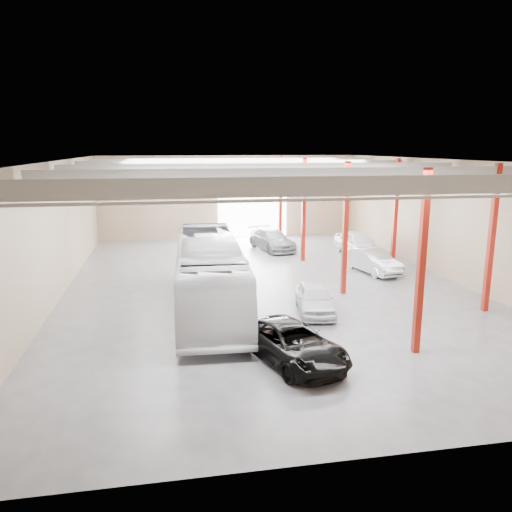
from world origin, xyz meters
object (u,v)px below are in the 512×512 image
object	(u,v)px
car_row_b	(222,258)
car_right_near	(373,261)
car_row_a	(315,298)
coach_bus	(209,274)
car_row_c	(272,240)
black_sedan	(292,343)
car_right_far	(358,243)

from	to	relation	value
car_row_b	car_right_near	distance (m)	9.50
car_row_a	car_right_near	bearing A→B (deg)	58.76
coach_bus	car_row_c	bearing A→B (deg)	68.87
coach_bus	car_row_c	distance (m)	14.89
car_right_near	black_sedan	bearing A→B (deg)	-136.30
black_sedan	car_row_c	world-z (taller)	car_row_c
car_row_a	car_right_near	world-z (taller)	car_right_near
car_right_near	car_right_far	size ratio (longest dim) A/B	0.90
car_row_c	car_right_far	bearing A→B (deg)	-39.98
black_sedan	car_row_c	xyz separation A→B (m)	(3.59, 20.14, 0.06)
car_row_a	car_right_far	xyz separation A→B (m)	(6.93, 11.99, 0.16)
coach_bus	car_right_near	world-z (taller)	coach_bus
coach_bus	car_row_a	distance (m)	5.16
black_sedan	car_row_b	bearing A→B (deg)	74.58
coach_bus	car_row_b	size ratio (longest dim) A/B	2.74
car_row_a	car_right_near	size ratio (longest dim) A/B	0.90
black_sedan	car_row_c	size ratio (longest dim) A/B	0.96
coach_bus	black_sedan	world-z (taller)	coach_bus
coach_bus	black_sedan	bearing A→B (deg)	-67.13
car_row_a	car_row_c	world-z (taller)	car_row_c
black_sedan	car_right_far	distance (m)	19.59
car_row_c	car_right_far	size ratio (longest dim) A/B	1.05
car_row_a	car_row_c	distance (m)	14.98
car_row_c	car_right_far	xyz separation A→B (m)	(5.80, -2.95, 0.09)
black_sedan	car_right_near	world-z (taller)	car_right_near
coach_bus	car_right_near	distance (m)	12.05
car_row_b	car_right_near	size ratio (longest dim) A/B	1.02
car_row_a	car_row_b	xyz separation A→B (m)	(-3.37, 9.16, 0.06)
black_sedan	car_row_b	xyz separation A→B (m)	(-0.91, 14.36, 0.05)
car_row_b	car_row_c	bearing A→B (deg)	32.56
black_sedan	car_row_a	xyz separation A→B (m)	(2.46, 5.20, -0.01)
coach_bus	car_row_c	xyz separation A→B (m)	(6.00, 13.60, -1.00)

